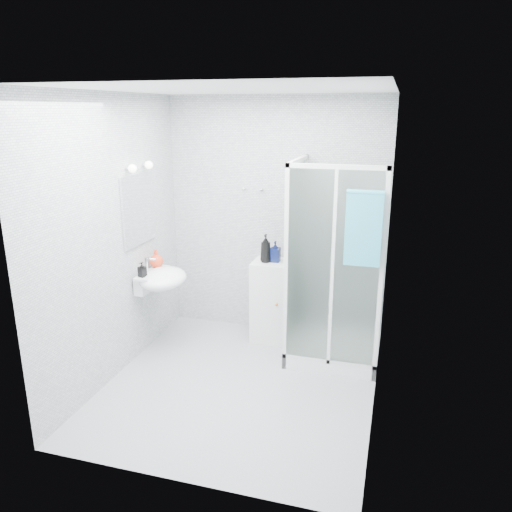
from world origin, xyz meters
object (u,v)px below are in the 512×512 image
(soap_dispenser_orange, at_px, (156,258))
(soap_dispenser_black, at_px, (142,269))
(wall_basin, at_px, (161,279))
(storage_cabinet, at_px, (270,301))
(shampoo_bottle_a, at_px, (266,248))
(shower_enclosure, at_px, (327,316))
(shampoo_bottle_b, at_px, (275,252))
(hand_towel, at_px, (364,227))

(soap_dispenser_orange, bearing_deg, soap_dispenser_black, -87.82)
(wall_basin, relative_size, storage_cabinet, 0.62)
(soap_dispenser_orange, bearing_deg, shampoo_bottle_a, 19.02)
(storage_cabinet, relative_size, soap_dispenser_orange, 4.93)
(storage_cabinet, bearing_deg, soap_dispenser_black, -146.39)
(shampoo_bottle_a, bearing_deg, wall_basin, -150.81)
(storage_cabinet, bearing_deg, shampoo_bottle_a, -146.24)
(shower_enclosure, bearing_deg, storage_cabinet, 159.00)
(shampoo_bottle_a, bearing_deg, storage_cabinet, 33.38)
(wall_basin, xyz_separation_m, storage_cabinet, (1.00, 0.57, -0.35))
(shower_enclosure, height_order, shampoo_bottle_b, shower_enclosure)
(soap_dispenser_orange, bearing_deg, wall_basin, -52.59)
(shampoo_bottle_b, relative_size, soap_dispenser_orange, 1.21)
(shampoo_bottle_b, xyz_separation_m, soap_dispenser_orange, (-1.18, -0.42, -0.05))
(wall_basin, distance_m, shampoo_bottle_b, 1.22)
(shower_enclosure, distance_m, wall_basin, 1.72)
(hand_towel, distance_m, shampoo_bottle_b, 1.24)
(hand_towel, bearing_deg, shampoo_bottle_b, 144.73)
(shower_enclosure, relative_size, soap_dispenser_black, 13.57)
(shampoo_bottle_b, relative_size, soap_dispenser_black, 1.50)
(wall_basin, distance_m, soap_dispenser_black, 0.24)
(hand_towel, xyz_separation_m, shampoo_bottle_b, (-0.94, 0.66, -0.48))
(shower_enclosure, relative_size, wall_basin, 3.57)
(storage_cabinet, bearing_deg, shampoo_bottle_b, 15.42)
(storage_cabinet, distance_m, hand_towel, 1.57)
(storage_cabinet, distance_m, shampoo_bottle_b, 0.56)
(shower_enclosure, bearing_deg, soap_dispenser_orange, -175.05)
(shampoo_bottle_a, xyz_separation_m, shampoo_bottle_b, (0.09, 0.04, -0.04))
(soap_dispenser_black, bearing_deg, hand_towel, 2.19)
(storage_cabinet, height_order, hand_towel, hand_towel)
(storage_cabinet, height_order, soap_dispenser_orange, soap_dispenser_orange)
(wall_basin, bearing_deg, hand_towel, -2.45)
(soap_dispenser_black, bearing_deg, shampoo_bottle_b, 32.60)
(shower_enclosure, xyz_separation_m, soap_dispenser_orange, (-1.78, -0.15, 0.51))
(soap_dispenser_black, bearing_deg, storage_cabinet, 33.23)
(shower_enclosure, xyz_separation_m, soap_dispenser_black, (-1.77, -0.48, 0.49))
(hand_towel, distance_m, soap_dispenser_orange, 2.19)
(hand_towel, bearing_deg, soap_dispenser_orange, 173.33)
(hand_towel, height_order, shampoo_bottle_b, hand_towel)
(shower_enclosure, bearing_deg, shampoo_bottle_a, 162.51)
(wall_basin, relative_size, hand_towel, 0.84)
(shampoo_bottle_a, bearing_deg, soap_dispenser_black, -146.78)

